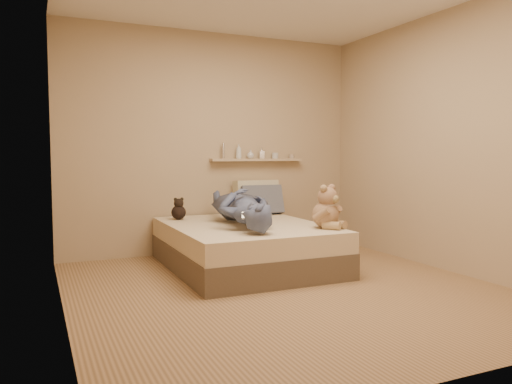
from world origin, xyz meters
name	(u,v)px	position (x,y,z in m)	size (l,w,h in m)	color
room	(287,138)	(0.00, 0.00, 1.30)	(3.80, 3.80, 3.80)	#9E7951
bed	(245,246)	(0.00, 0.93, 0.22)	(1.50, 1.90, 0.45)	brown
game_console	(252,215)	(-0.18, 0.34, 0.61)	(0.20, 0.14, 0.06)	silver
teddy_bear	(327,210)	(0.62, 0.34, 0.63)	(0.34, 0.35, 0.43)	#9D7056
dark_plush	(179,210)	(-0.53, 1.55, 0.56)	(0.16, 0.16, 0.25)	black
pillow_cream	(256,197)	(0.50, 1.76, 0.65)	(0.55, 0.16, 0.40)	beige
pillow_grey	(262,200)	(0.51, 1.62, 0.62)	(0.50, 0.14, 0.34)	#585B6A
person	(242,206)	(-0.05, 0.91, 0.64)	(0.57, 1.56, 0.37)	#4B5676
wall_shelf	(257,160)	(0.55, 1.84, 1.10)	(1.20, 0.12, 0.03)	tan
shelf_bottles	(255,153)	(0.51, 1.84, 1.18)	(0.97, 0.11, 0.19)	silver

